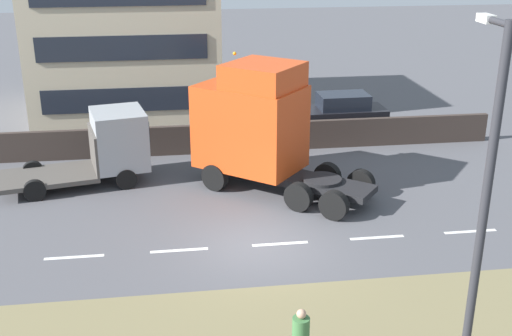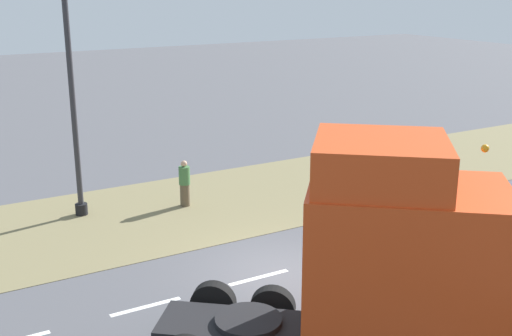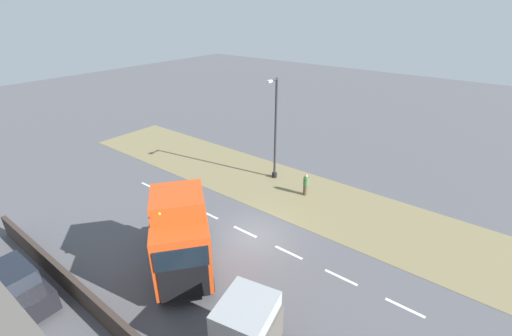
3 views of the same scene
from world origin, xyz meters
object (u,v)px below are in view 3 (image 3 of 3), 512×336
(lorry_cab, at_px, (181,240))
(flatbed_truck, at_px, (257,334))
(lamp_post, at_px, (275,136))
(pedestrian, at_px, (306,185))
(parked_car, at_px, (16,287))

(lorry_cab, xyz_separation_m, flatbed_truck, (1.32, 5.62, -0.95))
(lamp_post, height_order, pedestrian, lamp_post)
(lorry_cab, relative_size, lamp_post, 0.84)
(flatbed_truck, distance_m, parked_car, 11.45)
(lamp_post, bearing_deg, parked_car, -6.46)
(flatbed_truck, height_order, lamp_post, lamp_post)
(parked_car, distance_m, pedestrian, 17.81)
(parked_car, relative_size, pedestrian, 2.59)
(lorry_cab, height_order, parked_car, lorry_cab)
(parked_car, relative_size, lamp_post, 0.54)
(lorry_cab, bearing_deg, lamp_post, -127.12)
(flatbed_truck, relative_size, lamp_post, 0.74)
(lorry_cab, height_order, pedestrian, lorry_cab)
(lamp_post, xyz_separation_m, pedestrian, (0.88, 3.41, -2.79))
(lorry_cab, distance_m, parked_car, 7.74)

